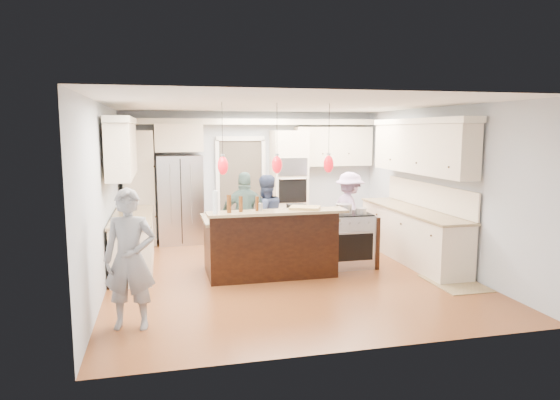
# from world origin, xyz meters

# --- Properties ---
(ground_plane) EXTENTS (6.00, 6.00, 0.00)m
(ground_plane) POSITION_xyz_m (0.00, 0.00, 0.00)
(ground_plane) COLOR brown
(ground_plane) RESTS_ON ground
(room_shell) EXTENTS (5.54, 6.04, 2.72)m
(room_shell) POSITION_xyz_m (0.00, 0.00, 1.82)
(room_shell) COLOR #B2BCC6
(room_shell) RESTS_ON ground
(refrigerator) EXTENTS (0.90, 0.70, 1.80)m
(refrigerator) POSITION_xyz_m (-1.55, 2.64, 0.90)
(refrigerator) COLOR #B7B7BC
(refrigerator) RESTS_ON ground
(oven_column) EXTENTS (0.72, 0.69, 2.30)m
(oven_column) POSITION_xyz_m (0.75, 2.67, 1.15)
(oven_column) COLOR beige
(oven_column) RESTS_ON ground
(back_upper_cabinets) EXTENTS (5.30, 0.61, 2.54)m
(back_upper_cabinets) POSITION_xyz_m (-0.75, 2.76, 1.67)
(back_upper_cabinets) COLOR beige
(back_upper_cabinets) RESTS_ON ground
(right_counter_run) EXTENTS (0.64, 3.10, 2.51)m
(right_counter_run) POSITION_xyz_m (2.44, 0.30, 1.06)
(right_counter_run) COLOR beige
(right_counter_run) RESTS_ON ground
(left_cabinets) EXTENTS (0.64, 2.30, 2.51)m
(left_cabinets) POSITION_xyz_m (-2.44, 0.80, 1.06)
(left_cabinets) COLOR beige
(left_cabinets) RESTS_ON ground
(kitchen_island) EXTENTS (2.10, 1.46, 1.12)m
(kitchen_island) POSITION_xyz_m (-0.25, 0.07, 0.49)
(kitchen_island) COLOR black
(kitchen_island) RESTS_ON ground
(island_range) EXTENTS (0.82, 0.71, 0.92)m
(island_range) POSITION_xyz_m (1.16, 0.15, 0.46)
(island_range) COLOR #B7B7BC
(island_range) RESTS_ON ground
(pendant_lights) EXTENTS (1.75, 0.15, 1.03)m
(pendant_lights) POSITION_xyz_m (-0.25, -0.51, 1.80)
(pendant_lights) COLOR black
(pendant_lights) RESTS_ON ground
(person_bar_end) EXTENTS (0.67, 0.50, 1.65)m
(person_bar_end) POSITION_xyz_m (-2.30, -1.80, 0.83)
(person_bar_end) COLOR gray
(person_bar_end) RESTS_ON ground
(person_far_left) EXTENTS (0.88, 0.77, 1.53)m
(person_far_left) POSITION_xyz_m (-0.16, 0.85, 0.77)
(person_far_left) COLOR navy
(person_far_left) RESTS_ON ground
(person_far_right) EXTENTS (0.98, 0.55, 1.59)m
(person_far_right) POSITION_xyz_m (-0.50, 0.85, 0.79)
(person_far_right) COLOR #4D6C68
(person_far_right) RESTS_ON ground
(person_range_side) EXTENTS (0.72, 1.06, 1.51)m
(person_range_side) POSITION_xyz_m (1.60, 1.27, 0.76)
(person_range_side) COLOR #A083B1
(person_range_side) RESTS_ON ground
(floor_rug) EXTENTS (0.70, 1.03, 0.01)m
(floor_rug) POSITION_xyz_m (2.37, -1.17, 0.01)
(floor_rug) COLOR #9A7E54
(floor_rug) RESTS_ON ground
(water_bottle) EXTENTS (0.10, 0.10, 0.33)m
(water_bottle) POSITION_xyz_m (-1.18, -0.61, 1.29)
(water_bottle) COLOR silver
(water_bottle) RESTS_ON kitchen_island
(beer_bottle_a) EXTENTS (0.08, 0.08, 0.26)m
(beer_bottle_a) POSITION_xyz_m (-0.98, -0.56, 1.25)
(beer_bottle_a) COLOR #4C270D
(beer_bottle_a) RESTS_ON kitchen_island
(beer_bottle_b) EXTENTS (0.07, 0.07, 0.23)m
(beer_bottle_b) POSITION_xyz_m (-0.80, -0.52, 1.24)
(beer_bottle_b) COLOR #4C270D
(beer_bottle_b) RESTS_ON kitchen_island
(beer_bottle_c) EXTENTS (0.06, 0.06, 0.22)m
(beer_bottle_c) POSITION_xyz_m (-0.55, -0.48, 1.23)
(beer_bottle_c) COLOR #4C270D
(beer_bottle_c) RESTS_ON kitchen_island
(drink_can) EXTENTS (0.08, 0.08, 0.12)m
(drink_can) POSITION_xyz_m (-0.51, -0.53, 1.18)
(drink_can) COLOR #B7B7BC
(drink_can) RESTS_ON kitchen_island
(cutting_board) EXTENTS (0.54, 0.47, 0.03)m
(cutting_board) POSITION_xyz_m (0.20, -0.47, 1.14)
(cutting_board) COLOR tan
(cutting_board) RESTS_ON kitchen_island
(pot_large) EXTENTS (0.27, 0.27, 0.16)m
(pot_large) POSITION_xyz_m (1.05, 0.14, 1.00)
(pot_large) COLOR #B7B7BC
(pot_large) RESTS_ON island_range
(pot_small) EXTENTS (0.19, 0.19, 0.09)m
(pot_small) POSITION_xyz_m (1.32, 0.04, 0.97)
(pot_small) COLOR #B7B7BC
(pot_small) RESTS_ON island_range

